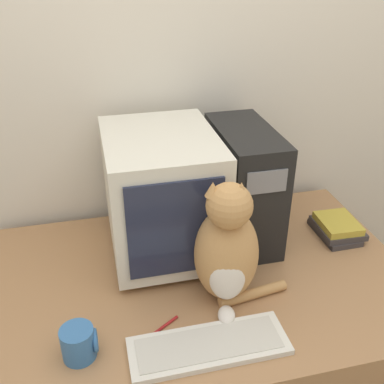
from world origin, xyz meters
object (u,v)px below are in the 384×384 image
book_stack (337,228)px  pen (160,329)px  mug (79,343)px  computer_tower (243,185)px  crt_monitor (162,194)px  keyboard (209,346)px  cat (227,250)px

book_stack → pen: (-0.74, -0.32, -0.03)m
mug → computer_tower: bearing=36.6°
book_stack → pen: bearing=-156.7°
crt_monitor → mug: bearing=-125.4°
keyboard → mug: size_ratio=4.57×
crt_monitor → keyboard: size_ratio=1.07×
keyboard → pen: bearing=141.5°
crt_monitor → keyboard: (0.04, -0.50, -0.22)m
pen → mug: bearing=-170.3°
crt_monitor → mug: (-0.31, -0.44, -0.18)m
computer_tower → book_stack: bearing=-15.3°
computer_tower → keyboard: size_ratio=0.96×
crt_monitor → cat: size_ratio=1.13×
keyboard → pen: size_ratio=3.62×
cat → mug: size_ratio=4.35×
mug → keyboard: bearing=-9.5°
book_stack → cat: bearing=-156.4°
computer_tower → book_stack: computer_tower is taller
crt_monitor → computer_tower: bearing=3.6°
computer_tower → mug: 0.78m
computer_tower → keyboard: (-0.27, -0.52, -0.20)m
computer_tower → mug: computer_tower is taller
pen → mug: 0.23m
pen → mug: (-0.23, -0.04, 0.04)m
keyboard → mug: 0.35m
crt_monitor → book_stack: crt_monitor is taller
keyboard → pen: (-0.12, 0.10, -0.01)m
keyboard → cat: (0.11, 0.19, 0.17)m
cat → book_stack: size_ratio=2.12×
computer_tower → keyboard: bearing=-117.5°
computer_tower → cat: size_ratio=1.01×
book_stack → mug: bearing=-159.7°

